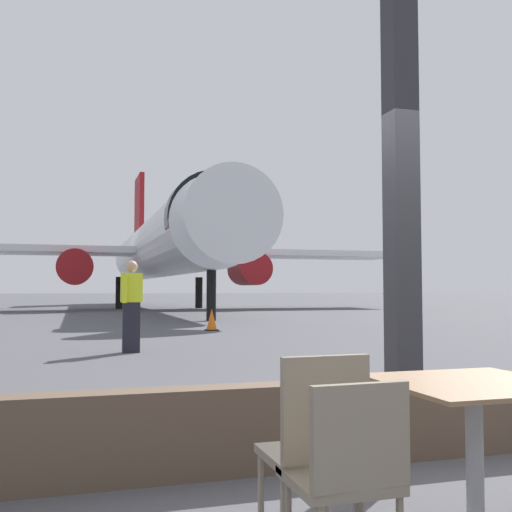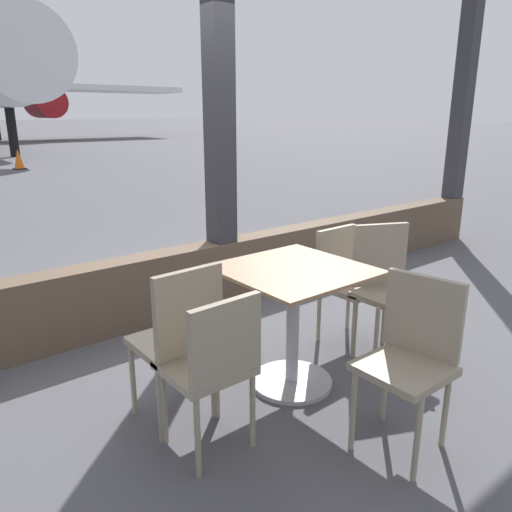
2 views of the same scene
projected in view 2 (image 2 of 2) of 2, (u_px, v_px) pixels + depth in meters
The scene contains 8 objects.
window_frame at pixel (220, 136), 4.14m from camera, with size 7.87×0.24×4.04m.
dining_table at pixel (293, 317), 3.03m from camera, with size 0.81×0.81×0.78m.
cafe_chair_window_left at pixel (180, 333), 2.61m from camera, with size 0.41×0.41×0.92m.
cafe_chair_window_right at pixel (412, 349), 2.47m from camera, with size 0.44×0.44×0.89m.
cafe_chair_aisle_left at pixel (214, 361), 2.38m from camera, with size 0.41×0.41×0.86m.
cafe_chair_aisle_right at pixel (345, 275), 3.65m from camera, with size 0.40×0.40×0.86m.
cafe_chair_side_extra at pixel (385, 280), 3.41m from camera, with size 0.51×0.51×0.94m.
traffic_cone at pixel (19, 160), 15.26m from camera, with size 0.36×0.36×0.63m.
Camera 2 is at (-2.43, -3.51, 1.67)m, focal length 34.39 mm.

